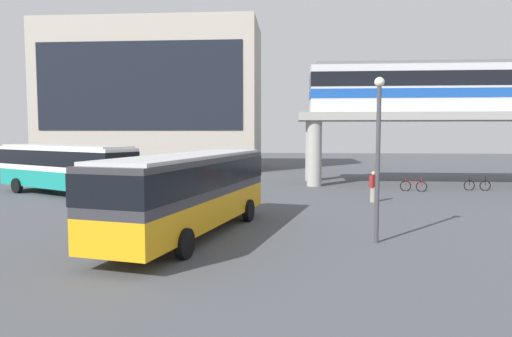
% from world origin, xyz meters
% --- Properties ---
extents(ground_plane, '(120.00, 120.00, 0.00)m').
position_xyz_m(ground_plane, '(0.00, 10.00, 0.00)').
color(ground_plane, '#47494F').
extents(station_building, '(23.35, 10.25, 15.77)m').
position_xyz_m(station_building, '(-11.66, 31.77, 7.89)').
color(station_building, '#B2A899').
rests_on(station_building, ground_plane).
extents(elevated_platform, '(26.49, 5.55, 5.53)m').
position_xyz_m(elevated_platform, '(17.45, 17.79, 4.65)').
color(elevated_platform, '#9E9B93').
rests_on(elevated_platform, ground_plane).
extents(train, '(21.50, 2.96, 3.84)m').
position_xyz_m(train, '(15.86, 17.79, 7.50)').
color(train, silver).
rests_on(train, elevated_platform).
extents(bus_main, '(4.94, 11.33, 3.22)m').
position_xyz_m(bus_main, '(-0.27, -1.41, 1.99)').
color(bus_main, orange).
rests_on(bus_main, ground_plane).
extents(bus_secondary, '(10.90, 7.53, 3.22)m').
position_xyz_m(bus_secondary, '(-10.90, 9.68, 1.99)').
color(bus_secondary, teal).
rests_on(bus_secondary, ground_plane).
extents(bicycle_black, '(1.79, 0.18, 1.04)m').
position_xyz_m(bicycle_black, '(16.63, 14.04, 0.36)').
color(bicycle_black, black).
rests_on(bicycle_black, ground_plane).
extents(bicycle_red, '(1.72, 0.62, 1.04)m').
position_xyz_m(bicycle_red, '(12.08, 13.25, 0.36)').
color(bicycle_red, black).
rests_on(bicycle_red, ground_plane).
extents(pedestrian_waiting_near_stop, '(0.48, 0.45, 1.80)m').
position_xyz_m(pedestrian_waiting_near_stop, '(8.44, 8.03, 0.85)').
color(pedestrian_waiting_near_stop, gray).
rests_on(pedestrian_waiting_near_stop, ground_plane).
extents(pedestrian_near_building, '(0.44, 0.33, 1.71)m').
position_xyz_m(pedestrian_near_building, '(-0.93, 7.79, 0.81)').
color(pedestrian_near_building, maroon).
rests_on(pedestrian_near_building, ground_plane).
extents(lamp_post, '(0.36, 0.36, 6.06)m').
position_xyz_m(lamp_post, '(6.83, -2.01, 3.59)').
color(lamp_post, '#3F3F44').
rests_on(lamp_post, ground_plane).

